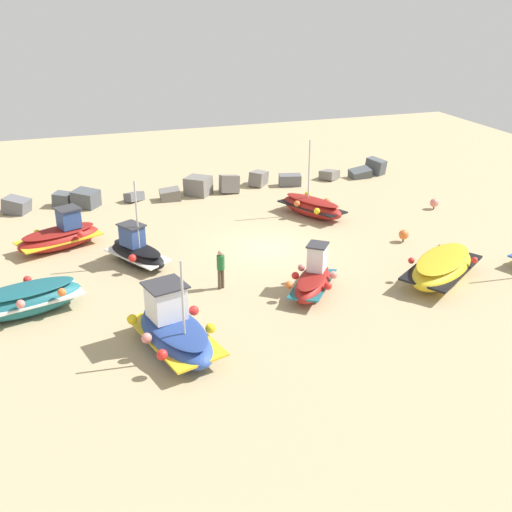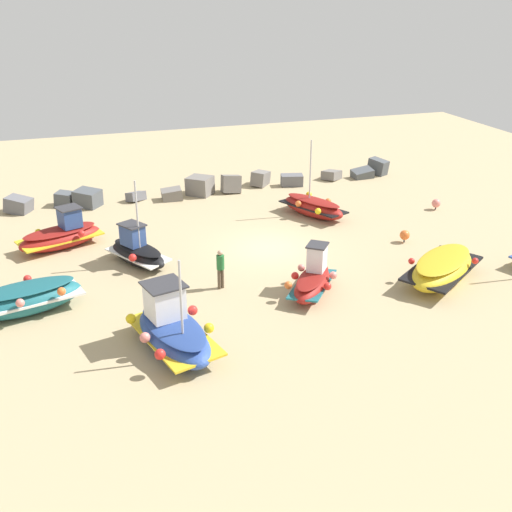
{
  "view_description": "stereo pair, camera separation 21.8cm",
  "coord_description": "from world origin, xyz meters",
  "px_view_note": "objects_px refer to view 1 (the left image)",
  "views": [
    {
      "loc": [
        -9.3,
        -25.86,
        11.36
      ],
      "look_at": [
        -1.52,
        -2.74,
        0.9
      ],
      "focal_mm": 44.3,
      "sensor_mm": 36.0,
      "label": 1
    },
    {
      "loc": [
        -9.09,
        -25.93,
        11.36
      ],
      "look_at": [
        -1.52,
        -2.74,
        0.9
      ],
      "focal_mm": 44.3,
      "sensor_mm": 36.0,
      "label": 2
    }
  ],
  "objects_px": {
    "fishing_boat_2": "(137,252)",
    "fishing_boat_6": "(25,299)",
    "person_walking": "(221,267)",
    "mooring_buoy_1": "(404,235)",
    "fishing_boat_1": "(313,280)",
    "fishing_boat_5": "(60,236)",
    "fishing_boat_4": "(312,207)",
    "fishing_boat_7": "(174,331)",
    "fishing_boat_0": "(442,268)",
    "mooring_buoy_0": "(434,203)"
  },
  "relations": [
    {
      "from": "fishing_boat_0",
      "to": "fishing_boat_4",
      "type": "distance_m",
      "value": 9.34
    },
    {
      "from": "fishing_boat_0",
      "to": "fishing_boat_7",
      "type": "height_order",
      "value": "fishing_boat_7"
    },
    {
      "from": "fishing_boat_1",
      "to": "fishing_boat_6",
      "type": "distance_m",
      "value": 11.02
    },
    {
      "from": "fishing_boat_1",
      "to": "fishing_boat_2",
      "type": "xyz_separation_m",
      "value": [
        -6.22,
        5.12,
        0.03
      ]
    },
    {
      "from": "fishing_boat_0",
      "to": "fishing_boat_6",
      "type": "relative_size",
      "value": 1.06
    },
    {
      "from": "person_walking",
      "to": "mooring_buoy_1",
      "type": "bearing_deg",
      "value": -100.55
    },
    {
      "from": "mooring_buoy_0",
      "to": "fishing_boat_0",
      "type": "bearing_deg",
      "value": -121.42
    },
    {
      "from": "fishing_boat_4",
      "to": "person_walking",
      "type": "relative_size",
      "value": 2.46
    },
    {
      "from": "fishing_boat_6",
      "to": "fishing_boat_4",
      "type": "bearing_deg",
      "value": 10.22
    },
    {
      "from": "fishing_boat_1",
      "to": "fishing_boat_4",
      "type": "xyz_separation_m",
      "value": [
        3.62,
        8.54,
        -0.04
      ]
    },
    {
      "from": "fishing_boat_7",
      "to": "fishing_boat_2",
      "type": "bearing_deg",
      "value": -13.08
    },
    {
      "from": "fishing_boat_1",
      "to": "fishing_boat_6",
      "type": "bearing_deg",
      "value": 118.73
    },
    {
      "from": "fishing_boat_4",
      "to": "person_walking",
      "type": "distance_m",
      "value": 9.85
    },
    {
      "from": "fishing_boat_7",
      "to": "person_walking",
      "type": "height_order",
      "value": "fishing_boat_7"
    },
    {
      "from": "fishing_boat_0",
      "to": "fishing_boat_2",
      "type": "bearing_deg",
      "value": -61.12
    },
    {
      "from": "fishing_boat_1",
      "to": "mooring_buoy_0",
      "type": "height_order",
      "value": "fishing_boat_1"
    },
    {
      "from": "fishing_boat_5",
      "to": "fishing_boat_7",
      "type": "height_order",
      "value": "fishing_boat_7"
    },
    {
      "from": "fishing_boat_4",
      "to": "fishing_boat_5",
      "type": "relative_size",
      "value": 0.98
    },
    {
      "from": "fishing_boat_0",
      "to": "fishing_boat_7",
      "type": "relative_size",
      "value": 1.05
    },
    {
      "from": "fishing_boat_4",
      "to": "fishing_boat_7",
      "type": "bearing_deg",
      "value": -67.92
    },
    {
      "from": "fishing_boat_7",
      "to": "fishing_boat_0",
      "type": "bearing_deg",
      "value": -95.27
    },
    {
      "from": "fishing_boat_7",
      "to": "fishing_boat_5",
      "type": "bearing_deg",
      "value": 3.01
    },
    {
      "from": "fishing_boat_4",
      "to": "mooring_buoy_1",
      "type": "bearing_deg",
      "value": 3.16
    },
    {
      "from": "fishing_boat_1",
      "to": "fishing_boat_5",
      "type": "xyz_separation_m",
      "value": [
        -9.32,
        8.16,
        0.02
      ]
    },
    {
      "from": "fishing_boat_7",
      "to": "fishing_boat_1",
      "type": "bearing_deg",
      "value": -82.71
    },
    {
      "from": "fishing_boat_2",
      "to": "mooring_buoy_0",
      "type": "height_order",
      "value": "fishing_boat_2"
    },
    {
      "from": "fishing_boat_5",
      "to": "person_walking",
      "type": "xyz_separation_m",
      "value": [
        5.96,
        -6.56,
        0.37
      ]
    },
    {
      "from": "fishing_boat_0",
      "to": "fishing_boat_2",
      "type": "relative_size",
      "value": 1.24
    },
    {
      "from": "fishing_boat_4",
      "to": "fishing_boat_2",
      "type": "bearing_deg",
      "value": -97.01
    },
    {
      "from": "fishing_boat_4",
      "to": "fishing_boat_6",
      "type": "relative_size",
      "value": 0.91
    },
    {
      "from": "fishing_boat_2",
      "to": "mooring_buoy_0",
      "type": "xyz_separation_m",
      "value": [
        16.69,
        2.32,
        -0.24
      ]
    },
    {
      "from": "fishing_boat_2",
      "to": "fishing_boat_5",
      "type": "height_order",
      "value": "fishing_boat_2"
    },
    {
      "from": "fishing_boat_2",
      "to": "fishing_boat_4",
      "type": "height_order",
      "value": "fishing_boat_4"
    },
    {
      "from": "fishing_boat_1",
      "to": "mooring_buoy_0",
      "type": "bearing_deg",
      "value": -16.34
    },
    {
      "from": "fishing_boat_6",
      "to": "person_walking",
      "type": "relative_size",
      "value": 2.72
    },
    {
      "from": "fishing_boat_2",
      "to": "mooring_buoy_1",
      "type": "relative_size",
      "value": 6.4
    },
    {
      "from": "fishing_boat_2",
      "to": "mooring_buoy_1",
      "type": "distance_m",
      "value": 12.64
    },
    {
      "from": "fishing_boat_4",
      "to": "mooring_buoy_1",
      "type": "relative_size",
      "value": 6.76
    },
    {
      "from": "fishing_boat_2",
      "to": "fishing_boat_5",
      "type": "bearing_deg",
      "value": 16.35
    },
    {
      "from": "person_walking",
      "to": "fishing_boat_4",
      "type": "bearing_deg",
      "value": -67.96
    },
    {
      "from": "person_walking",
      "to": "fishing_boat_6",
      "type": "bearing_deg",
      "value": 65.49
    },
    {
      "from": "fishing_boat_1",
      "to": "fishing_boat_7",
      "type": "xyz_separation_m",
      "value": [
        -6.11,
        -2.37,
        0.12
      ]
    },
    {
      "from": "fishing_boat_6",
      "to": "fishing_boat_7",
      "type": "xyz_separation_m",
      "value": [
        4.75,
        -4.2,
        0.09
      ]
    },
    {
      "from": "fishing_boat_0",
      "to": "fishing_boat_4",
      "type": "bearing_deg",
      "value": -113.22
    },
    {
      "from": "fishing_boat_0",
      "to": "fishing_boat_5",
      "type": "distance_m",
      "value": 17.27
    },
    {
      "from": "fishing_boat_2",
      "to": "fishing_boat_6",
      "type": "bearing_deg",
      "value": 96.2
    },
    {
      "from": "fishing_boat_4",
      "to": "fishing_boat_6",
      "type": "distance_m",
      "value": 15.96
    },
    {
      "from": "fishing_boat_0",
      "to": "mooring_buoy_1",
      "type": "relative_size",
      "value": 7.91
    },
    {
      "from": "fishing_boat_7",
      "to": "fishing_boat_6",
      "type": "bearing_deg",
      "value": 34.63
    },
    {
      "from": "person_walking",
      "to": "mooring_buoy_0",
      "type": "height_order",
      "value": "person_walking"
    }
  ]
}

